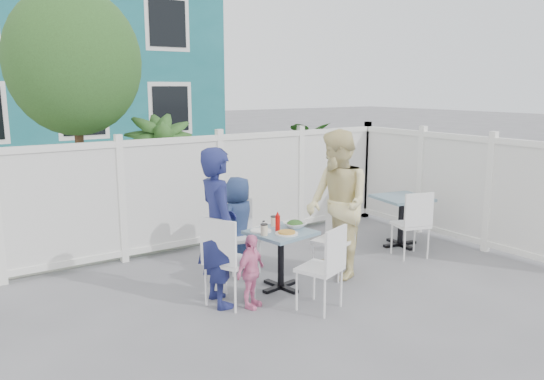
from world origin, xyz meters
TOP-DOWN VIEW (x-y plane):
  - ground at (0.00, 0.00)m, footprint 80.00×80.00m
  - near_sidewalk at (0.00, 3.80)m, footprint 24.00×2.60m
  - street at (0.00, 7.50)m, footprint 24.00×5.00m
  - far_sidewalk at (0.00, 10.60)m, footprint 24.00×1.60m
  - building at (-0.50, 14.00)m, footprint 11.00×6.00m
  - fence_back at (0.10, 2.40)m, footprint 5.86×0.08m
  - fence_right at (3.00, 0.60)m, footprint 0.08×3.66m
  - tree at (-1.60, 3.30)m, footprint 1.80×1.62m
  - potted_shrub_a at (-0.54, 3.10)m, footprint 1.30×1.30m
  - potted_shrub_b at (1.59, 3.00)m, footprint 1.59×1.39m
  - main_table at (-0.18, 0.47)m, footprint 0.73×0.73m
  - spare_table at (2.20, 0.85)m, footprint 0.79×0.79m
  - chair_left at (-0.95, 0.39)m, footprint 0.57×0.58m
  - chair_right at (0.64, 0.47)m, footprint 0.52×0.52m
  - chair_back at (-0.23, 1.30)m, footprint 0.47×0.46m
  - chair_near at (-0.15, -0.29)m, footprint 0.52×0.51m
  - chair_spare at (1.91, 0.36)m, footprint 0.51×0.51m
  - man at (-0.97, 0.49)m, footprint 0.48×0.66m
  - woman at (0.62, 0.44)m, footprint 0.87×1.01m
  - boy at (-0.22, 1.35)m, footprint 0.68×0.58m
  - toddler at (-0.75, 0.21)m, footprint 0.50×0.37m
  - plate_main at (-0.20, 0.33)m, footprint 0.26×0.26m
  - plate_side at (-0.37, 0.59)m, footprint 0.24×0.24m
  - salad_bowl at (0.04, 0.51)m, footprint 0.25×0.25m
  - coffee_cup_a at (-0.43, 0.44)m, footprint 0.08×0.08m
  - coffee_cup_b at (-0.12, 0.70)m, footprint 0.07×0.07m
  - ketchup_bottle at (-0.20, 0.51)m, footprint 0.05×0.05m
  - salt_shaker at (-0.25, 0.70)m, footprint 0.03×0.03m
  - pepper_shaker at (-0.23, 0.76)m, footprint 0.03×0.03m

SIDE VIEW (x-z plane):
  - ground at x=0.00m, z-range 0.00..0.00m
  - street at x=0.00m, z-range 0.00..0.01m
  - near_sidewalk at x=0.00m, z-range 0.00..0.01m
  - far_sidewalk at x=0.00m, z-range 0.00..0.01m
  - toddler at x=-0.75m, z-range 0.00..0.79m
  - chair_back at x=-0.23m, z-range 0.07..0.95m
  - chair_near at x=-0.15m, z-range 0.07..0.97m
  - main_table at x=-0.18m, z-range 0.19..0.86m
  - chair_right at x=0.64m, z-range 0.07..0.98m
  - chair_spare at x=1.91m, z-range 0.07..0.99m
  - chair_left at x=-0.95m, z-range 0.08..1.05m
  - spare_table at x=2.20m, z-range 0.20..0.93m
  - boy at x=-0.22m, z-range 0.00..1.18m
  - plate_main at x=-0.20m, z-range 0.68..0.69m
  - plate_side at x=-0.37m, z-range 0.68..0.69m
  - salad_bowl at x=0.04m, z-range 0.68..0.74m
  - salt_shaker at x=-0.25m, z-range 0.68..0.74m
  - pepper_shaker at x=-0.23m, z-range 0.68..0.74m
  - coffee_cup_b at x=-0.12m, z-range 0.68..0.79m
  - coffee_cup_a at x=-0.43m, z-range 0.68..0.79m
  - ketchup_bottle at x=-0.20m, z-range 0.68..0.85m
  - fence_right at x=3.00m, z-range -0.02..1.58m
  - fence_back at x=0.10m, z-range -0.02..1.58m
  - man at x=-0.97m, z-range 0.00..1.68m
  - potted_shrub_b at x=1.59m, z-range 0.00..1.71m
  - woman at x=0.62m, z-range 0.00..1.78m
  - potted_shrub_a at x=-0.54m, z-range 0.00..1.87m
  - tree at x=-1.60m, z-range 0.80..4.39m
  - building at x=-0.50m, z-range 0.00..6.00m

